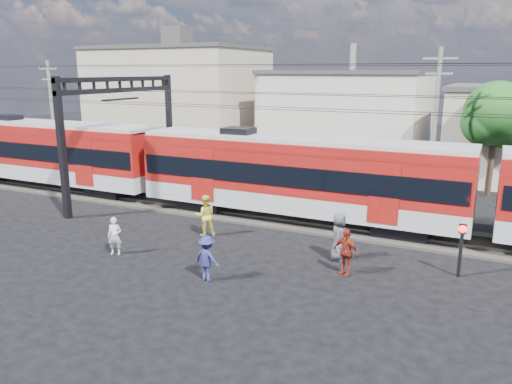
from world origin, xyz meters
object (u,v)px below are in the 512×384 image
commuter_train (301,174)px  pedestrian_a (115,236)px  crossing_signal (462,240)px  pedestrian_c (207,258)px

commuter_train → pedestrian_a: 9.23m
commuter_train → crossing_signal: bearing=-27.1°
commuter_train → pedestrian_a: commuter_train is taller
commuter_train → pedestrian_a: (-5.16, -7.47, -1.63)m
commuter_train → pedestrian_c: (-0.44, -8.09, -1.57)m
pedestrian_c → crossing_signal: crossing_signal is taller
commuter_train → pedestrian_c: 8.25m
crossing_signal → commuter_train: bearing=152.9°
pedestrian_c → crossing_signal: (8.00, 4.22, 0.55)m
pedestrian_a → crossing_signal: bearing=-7.3°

